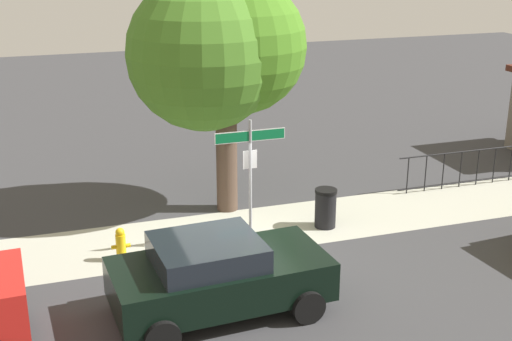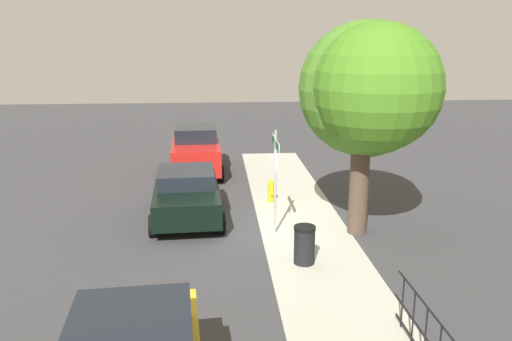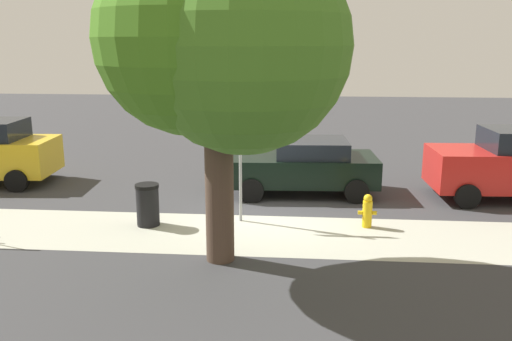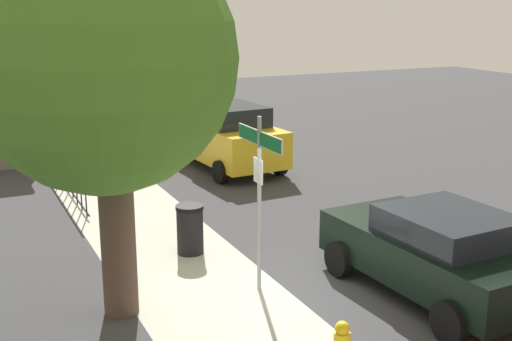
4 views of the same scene
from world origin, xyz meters
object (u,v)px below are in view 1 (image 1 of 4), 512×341
(fire_hydrant, at_px, (121,245))
(trash_bin, at_px, (325,208))
(street_sign, at_px, (250,159))
(shade_tree, at_px, (218,50))
(car_black, at_px, (218,274))

(fire_hydrant, relative_size, trash_bin, 0.80)
(street_sign, height_order, shade_tree, shade_tree)
(fire_hydrant, bearing_deg, shade_tree, 39.20)
(shade_tree, relative_size, fire_hydrant, 7.70)
(street_sign, distance_m, car_black, 3.27)
(car_black, xyz_separation_m, trash_bin, (3.59, 3.09, -0.30))
(street_sign, relative_size, fire_hydrant, 3.88)
(shade_tree, height_order, car_black, shade_tree)
(street_sign, xyz_separation_m, trash_bin, (2.10, 0.50, -1.62))
(car_black, height_order, fire_hydrant, car_black)
(car_black, height_order, trash_bin, car_black)
(car_black, xyz_separation_m, fire_hydrant, (-1.45, 2.79, -0.41))
(shade_tree, xyz_separation_m, car_black, (-1.50, -5.19, -3.37))
(shade_tree, bearing_deg, trash_bin, -45.17)
(street_sign, height_order, fire_hydrant, street_sign)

